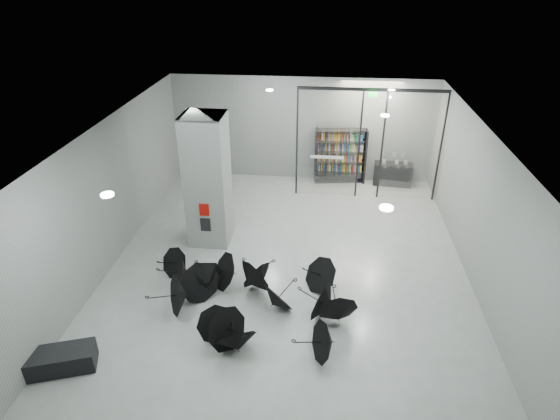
# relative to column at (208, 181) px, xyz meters

# --- Properties ---
(room) EXTENTS (14.00, 14.02, 4.01)m
(room) POSITION_rel_column_xyz_m (2.50, -2.00, 0.84)
(room) COLOR gray
(room) RESTS_ON ground
(column) EXTENTS (1.20, 1.20, 4.00)m
(column) POSITION_rel_column_xyz_m (0.00, 0.00, 0.00)
(column) COLOR slate
(column) RESTS_ON ground
(fire_cabinet) EXTENTS (0.28, 0.04, 0.38)m
(fire_cabinet) POSITION_rel_column_xyz_m (0.00, -0.62, -0.65)
(fire_cabinet) COLOR #A50A07
(fire_cabinet) RESTS_ON column
(info_panel) EXTENTS (0.30, 0.03, 0.42)m
(info_panel) POSITION_rel_column_xyz_m (0.00, -0.62, -1.15)
(info_panel) COLOR black
(info_panel) RESTS_ON column
(exit_sign) EXTENTS (0.30, 0.06, 0.15)m
(exit_sign) POSITION_rel_column_xyz_m (4.90, 3.30, 1.82)
(exit_sign) COLOR #0CE533
(exit_sign) RESTS_ON room
(glass_partition) EXTENTS (5.06, 0.08, 4.00)m
(glass_partition) POSITION_rel_column_xyz_m (4.89, 3.50, 0.18)
(glass_partition) COLOR silver
(glass_partition) RESTS_ON ground
(bench) EXTENTS (1.58, 1.06, 0.47)m
(bench) POSITION_rel_column_xyz_m (-2.00, -5.53, -1.77)
(bench) COLOR black
(bench) RESTS_ON ground
(bookshelf) EXTENTS (1.98, 0.66, 2.14)m
(bookshelf) POSITION_rel_column_xyz_m (4.01, 4.75, -0.93)
(bookshelf) COLOR black
(bookshelf) RESTS_ON ground
(shop_counter) EXTENTS (1.48, 0.71, 0.86)m
(shop_counter) POSITION_rel_column_xyz_m (6.06, 4.67, -1.57)
(shop_counter) COLOR black
(shop_counter) RESTS_ON ground
(umbrella_cluster) EXTENTS (5.60, 4.11, 1.27)m
(umbrella_cluster) POSITION_rel_column_xyz_m (1.66, -3.25, -1.69)
(umbrella_cluster) COLOR black
(umbrella_cluster) RESTS_ON ground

